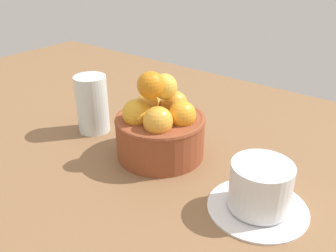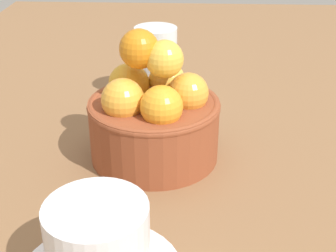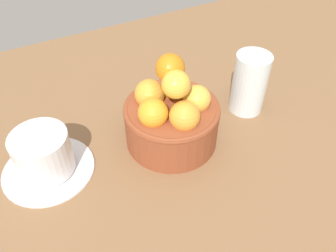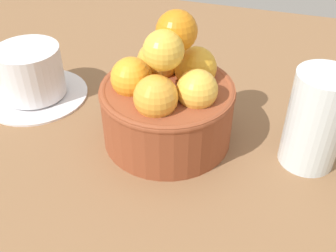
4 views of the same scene
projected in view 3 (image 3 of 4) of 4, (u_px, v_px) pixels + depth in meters
The scene contains 4 objects.
ground_plane at pixel (171, 148), 58.85cm from camera, with size 155.40×85.62×4.30cm, color brown.
terracotta_bowl at pixel (171, 115), 53.76cm from camera, with size 15.12×15.12×15.23cm.
coffee_cup at pixel (44, 156), 50.38cm from camera, with size 13.84×13.84×7.18cm.
water_glass at pixel (249, 83), 59.67cm from camera, with size 6.04×6.04×11.01cm, color silver.
Camera 3 is at (-19.54, -35.35, 40.82)cm, focal length 36.65 mm.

